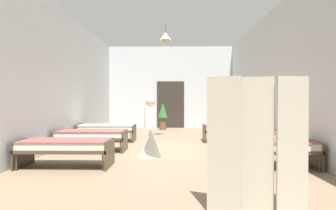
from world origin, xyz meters
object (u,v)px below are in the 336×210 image
(nurse_near_aisle, at_px, (150,136))
(potted_plant, at_px, (163,113))
(bed_left_row_1, at_px, (92,135))
(bed_right_row_2, at_px, (232,129))
(bed_right_row_0, at_px, (269,147))
(bed_left_row_0, at_px, (66,146))
(bed_left_row_2, at_px, (107,129))
(bed_right_row_1, at_px, (246,136))
(privacy_screen, at_px, (258,145))

(nurse_near_aisle, bearing_deg, potted_plant, -91.20)
(bed_left_row_1, relative_size, bed_right_row_2, 1.00)
(nurse_near_aisle, bearing_deg, bed_right_row_0, 155.53)
(bed_left_row_0, distance_m, nurse_near_aisle, 2.05)
(bed_right_row_0, distance_m, bed_left_row_2, 5.71)
(bed_left_row_0, distance_m, bed_right_row_1, 4.67)
(bed_left_row_2, bearing_deg, bed_right_row_1, -24.01)
(bed_left_row_1, bearing_deg, bed_right_row_2, 24.01)
(bed_right_row_0, bearing_deg, nurse_near_aisle, 156.13)
(bed_right_row_1, height_order, bed_left_row_2, same)
(bed_right_row_2, bearing_deg, privacy_screen, -98.64)
(potted_plant, relative_size, privacy_screen, 0.77)
(bed_right_row_0, bearing_deg, potted_plant, 107.88)
(bed_right_row_2, bearing_deg, bed_left_row_1, -155.99)
(bed_left_row_2, distance_m, privacy_screen, 7.09)
(nurse_near_aisle, bearing_deg, privacy_screen, 113.60)
(bed_right_row_0, height_order, bed_right_row_2, same)
(bed_left_row_0, distance_m, bed_left_row_1, 1.90)
(bed_left_row_2, bearing_deg, nurse_near_aisle, -57.44)
(bed_right_row_1, height_order, privacy_screen, privacy_screen)
(bed_right_row_0, relative_size, bed_right_row_1, 1.00)
(bed_left_row_1, bearing_deg, privacy_screen, -52.71)
(bed_right_row_0, bearing_deg, bed_left_row_1, 155.99)
(bed_left_row_0, xyz_separation_m, privacy_screen, (3.32, -2.45, 0.41))
(bed_left_row_2, bearing_deg, potted_plant, 65.74)
(bed_right_row_1, xyz_separation_m, bed_right_row_2, (0.00, 1.90, 0.00))
(bed_left_row_1, relative_size, potted_plant, 1.45)
(nurse_near_aisle, bearing_deg, bed_left_row_2, -58.05)
(bed_right_row_1, distance_m, privacy_screen, 4.48)
(bed_right_row_0, height_order, potted_plant, potted_plant)
(bed_right_row_0, xyz_separation_m, nurse_near_aisle, (-2.56, 1.13, 0.09))
(nurse_near_aisle, height_order, potted_plant, nurse_near_aisle)
(bed_left_row_1, distance_m, bed_right_row_1, 4.27)
(bed_left_row_0, relative_size, bed_left_row_1, 1.00)
(bed_left_row_0, xyz_separation_m, bed_right_row_1, (4.27, 1.90, 0.00))
(bed_left_row_1, distance_m, potted_plant, 6.10)
(bed_right_row_1, bearing_deg, privacy_screen, -102.31)
(bed_right_row_0, bearing_deg, bed_right_row_1, 90.00)
(bed_right_row_1, xyz_separation_m, nurse_near_aisle, (-2.56, -0.77, 0.09))
(bed_left_row_0, bearing_deg, bed_right_row_1, 24.01)
(bed_left_row_0, bearing_deg, privacy_screen, -36.51)
(bed_right_row_0, distance_m, bed_left_row_1, 4.67)
(bed_left_row_0, bearing_deg, bed_right_row_0, 0.00)
(bed_left_row_2, relative_size, nurse_near_aisle, 1.28)
(bed_right_row_2, xyz_separation_m, potted_plant, (-2.49, 3.93, 0.36))
(bed_right_row_0, relative_size, bed_right_row_2, 1.00)
(potted_plant, bearing_deg, nurse_near_aisle, -90.60)
(bed_right_row_0, bearing_deg, bed_left_row_2, 138.30)
(bed_left_row_1, distance_m, privacy_screen, 5.49)
(bed_left_row_0, distance_m, potted_plant, 7.94)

